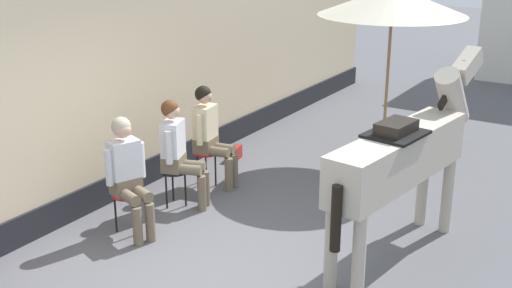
% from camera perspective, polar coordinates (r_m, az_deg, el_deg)
% --- Properties ---
extents(ground_plane, '(40.00, 40.00, 0.00)m').
position_cam_1_polar(ground_plane, '(9.13, 8.17, -3.55)').
color(ground_plane, '#56565B').
extents(pub_facade_wall, '(0.34, 14.00, 3.40)m').
position_cam_1_polar(pub_facade_wall, '(8.80, -10.94, 5.97)').
color(pub_facade_wall, '#CCB793').
rests_on(pub_facade_wall, ground_plane).
extents(seated_visitor_near, '(0.61, 0.49, 1.39)m').
position_cam_1_polar(seated_visitor_near, '(7.54, -11.09, -2.30)').
color(seated_visitor_near, red).
rests_on(seated_visitor_near, ground_plane).
extents(seated_visitor_middle, '(0.61, 0.49, 1.39)m').
position_cam_1_polar(seated_visitor_middle, '(8.19, -6.78, -0.35)').
color(seated_visitor_middle, black).
rests_on(seated_visitor_middle, ground_plane).
extents(seated_visitor_far, '(0.61, 0.49, 1.39)m').
position_cam_1_polar(seated_visitor_far, '(8.80, -4.04, 1.12)').
color(seated_visitor_far, red).
rests_on(seated_visitor_far, ground_plane).
extents(saddled_horse_center, '(0.73, 2.99, 2.06)m').
position_cam_1_polar(saddled_horse_center, '(6.98, 12.78, -0.84)').
color(saddled_horse_center, '#B2A899').
rests_on(saddled_horse_center, ground_plane).
extents(cafe_parasol, '(2.10, 2.10, 2.58)m').
position_cam_1_polar(cafe_parasol, '(9.58, 11.76, 11.98)').
color(cafe_parasol, black).
rests_on(cafe_parasol, ground_plane).
extents(spare_stool_white, '(0.32, 0.32, 0.46)m').
position_cam_1_polar(spare_stool_white, '(8.56, 9.29, -2.28)').
color(spare_stool_white, white).
rests_on(spare_stool_white, ground_plane).
extents(satchel_bag, '(0.18, 0.30, 0.20)m').
position_cam_1_polar(satchel_bag, '(9.96, -1.81, -0.77)').
color(satchel_bag, maroon).
rests_on(satchel_bag, ground_plane).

